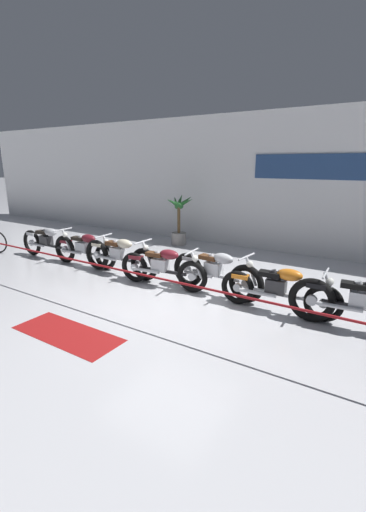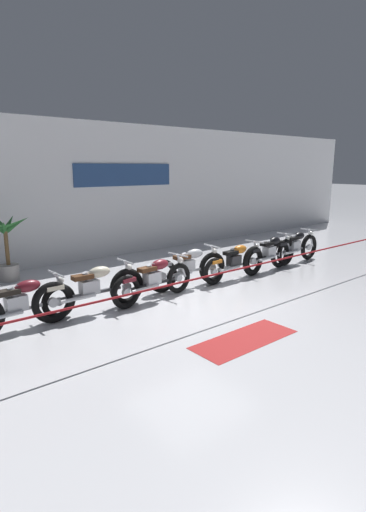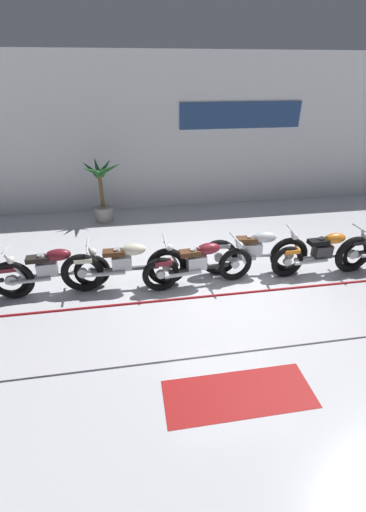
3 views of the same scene
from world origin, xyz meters
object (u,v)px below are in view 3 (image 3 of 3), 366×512
motorcycle_maroon_1 (51,271)px  stanchion_far_left (159,308)px  motorcycle_silver_4 (255,252)px  potted_palm_left_of_row (102,192)px  motorcycle_orange_5 (324,253)px  motorcycle_maroon_3 (199,264)px  motorcycle_cream_2 (125,266)px  floor_banner (238,394)px

motorcycle_maroon_1 → stanchion_far_left: stanchion_far_left is taller
motorcycle_silver_4 → potted_palm_left_of_row: (-3.14, 3.38, 0.35)m
motorcycle_orange_5 → motorcycle_maroon_3: bearing=-178.8°
motorcycle_cream_2 → motorcycle_silver_4: bearing=2.8°
motorcycle_cream_2 → stanchion_far_left: 1.84m
motorcycle_orange_5 → motorcycle_cream_2: bearing=178.9°
motorcycle_maroon_1 → potted_palm_left_of_row: size_ratio=1.24×
motorcycle_orange_5 → floor_banner: size_ratio=1.16×
motorcycle_cream_2 → motorcycle_maroon_3: (1.40, -0.13, -0.02)m
motorcycle_maroon_1 → floor_banner: motorcycle_maroon_1 is taller
motorcycle_cream_2 → motorcycle_silver_4: size_ratio=1.06×
potted_palm_left_of_row → motorcycle_maroon_3: bearing=-61.9°
motorcycle_maroon_1 → motorcycle_silver_4: (3.95, 0.03, 0.02)m
motorcycle_silver_4 → potted_palm_left_of_row: 4.63m
floor_banner → stanchion_far_left: bearing=132.5°
stanchion_far_left → motorcycle_cream_2: bearing=104.6°
motorcycle_maroon_1 → motorcycle_orange_5: bearing=-1.8°
potted_palm_left_of_row → floor_banner: bearing=-72.9°
motorcycle_maroon_3 → motorcycle_orange_5: (2.60, 0.06, -0.00)m
motorcycle_silver_4 → potted_palm_left_of_row: potted_palm_left_of_row is taller
motorcycle_silver_4 → motorcycle_maroon_3: bearing=-167.7°
motorcycle_maroon_3 → stanchion_far_left: bearing=-119.9°
motorcycle_maroon_3 → motorcycle_orange_5: 2.61m
motorcycle_maroon_1 → stanchion_far_left: 2.62m
motorcycle_maroon_1 → motorcycle_silver_4: bearing=0.5°
motorcycle_orange_5 → floor_banner: 3.78m
motorcycle_silver_4 → floor_banner: 3.17m
stanchion_far_left → motorcycle_silver_4: bearing=41.6°
potted_palm_left_of_row → motorcycle_silver_4: bearing=-47.1°
potted_palm_left_of_row → floor_banner: potted_palm_left_of_row is taller
motorcycle_maroon_3 → motorcycle_orange_5: motorcycle_maroon_3 is taller
motorcycle_cream_2 → motorcycle_maroon_3: size_ratio=1.08×
potted_palm_left_of_row → motorcycle_cream_2: bearing=-81.1°
motorcycle_cream_2 → motorcycle_orange_5: 4.00m
stanchion_far_left → motorcycle_maroon_1: bearing=134.4°
motorcycle_maroon_3 → potted_palm_left_of_row: 4.14m
motorcycle_silver_4 → motorcycle_orange_5: bearing=-8.2°
motorcycle_orange_5 → potted_palm_left_of_row: size_ratio=1.30×
potted_palm_left_of_row → floor_banner: (1.93, -6.27, -0.83)m
motorcycle_maroon_3 → stanchion_far_left: stanchion_far_left is taller
motorcycle_cream_2 → motorcycle_silver_4: 2.59m
motorcycle_silver_4 → motorcycle_orange_5: (1.41, -0.20, -0.02)m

